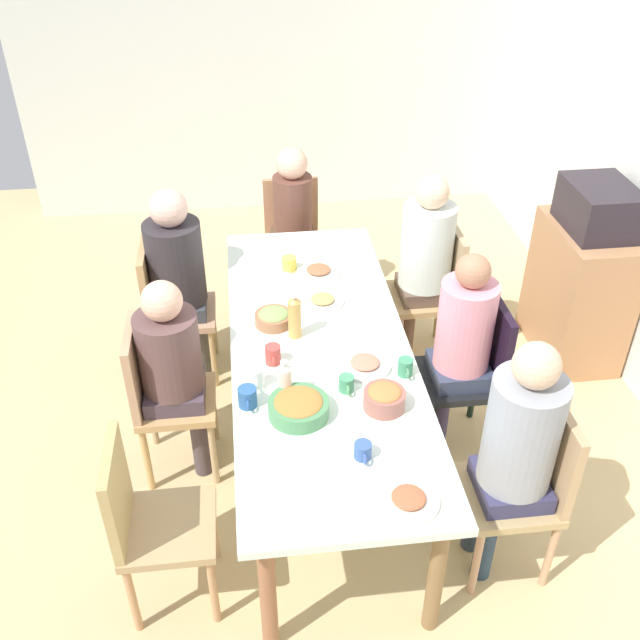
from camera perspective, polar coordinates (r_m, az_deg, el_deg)
The scene contains 34 objects.
ground_plane at distance 4.10m, azimuth -0.00°, elevation -10.28°, with size 7.61×7.61×0.00m, color tan.
wall_left at distance 6.32m, azimuth -3.78°, elevation 20.08°, with size 0.12×4.21×2.60m, color silver.
dining_table at distance 3.65m, azimuth -0.00°, elevation -2.84°, with size 2.43×0.90×0.74m.
chair_0 at distance 4.55m, azimuth 9.17°, elevation 2.60°, with size 0.40×0.40×0.90m.
person_0 at distance 4.40m, azimuth 8.34°, elevation 5.23°, with size 0.32×0.32×1.26m.
chair_1 at distance 3.37m, azimuth 16.23°, elevation -12.25°, with size 0.40×0.40×0.90m.
person_1 at distance 3.17m, azimuth 15.44°, elevation -9.43°, with size 0.31×0.31×1.27m.
chair_2 at distance 3.77m, azimuth -12.67°, elevation -5.62°, with size 0.40×0.40×0.90m.
person_2 at distance 3.64m, azimuth -11.62°, elevation -3.26°, with size 0.31×0.31×1.16m.
chair_3 at distance 3.92m, azimuth 12.14°, elevation -3.72°, with size 0.40×0.40×0.90m.
person_3 at distance 3.77m, azimuth 11.19°, elevation -1.43°, with size 0.30×0.30×1.21m.
chair_4 at distance 5.08m, azimuth -2.20°, elevation 6.72°, with size 0.40×0.40×0.90m.
person_4 at distance 4.91m, azimuth -2.15°, elevation 8.22°, with size 0.30×0.30×1.19m.
chair_5 at distance 3.19m, azimuth -13.58°, elevation -15.06°, with size 0.40×0.40×0.90m.
chair_6 at distance 4.42m, azimuth -12.03°, elevation 1.18°, with size 0.40×0.40×0.90m.
person_6 at distance 4.28m, azimuth -11.25°, elevation 4.03°, with size 0.33×0.33×1.26m.
plate_0 at distance 4.18m, azimuth -0.13°, elevation 3.90°, with size 0.25×0.25×0.04m.
plate_1 at distance 3.47m, azimuth 3.58°, elevation -3.53°, with size 0.26×0.26×0.04m.
plate_2 at distance 3.91m, azimuth 0.20°, elevation 1.54°, with size 0.23×0.23×0.04m.
plate_3 at distance 2.87m, azimuth 7.06°, elevation -14.00°, with size 0.24×0.24×0.04m.
bowl_0 at distance 3.18m, azimuth -1.72°, elevation -6.90°, with size 0.27×0.27×0.09m.
bowl_1 at distance 3.74m, azimuth -3.73°, elevation 0.20°, with size 0.20×0.20×0.08m.
bowl_2 at distance 3.22m, azimuth 5.14°, elevation -6.19°, with size 0.19×0.19×0.11m.
cup_0 at distance 3.47m, azimuth -3.77°, elevation -2.79°, with size 0.11×0.08×0.10m.
cup_1 at distance 3.34m, azimuth -5.13°, elevation -4.59°, with size 0.11×0.08×0.10m.
cup_2 at distance 3.31m, azimuth 2.12°, elevation -5.10°, with size 0.11×0.07×0.08m.
cup_3 at distance 3.24m, azimuth -5.79°, elevation -6.14°, with size 0.12×0.09×0.10m.
cup_4 at distance 4.21m, azimuth -2.46°, elevation 4.52°, with size 0.12×0.09×0.08m.
cup_5 at distance 3.42m, azimuth 6.82°, elevation -3.76°, with size 0.11×0.07×0.09m.
cup_6 at distance 3.00m, azimuth 3.44°, elevation -10.36°, with size 0.11×0.07×0.07m.
bottle_0 at distance 3.60m, azimuth -2.03°, elevation 0.26°, with size 0.07×0.07×0.25m.
bottle_1 at distance 3.24m, azimuth -2.84°, elevation -4.81°, with size 0.07×0.07×0.20m.
side_cabinet at distance 4.84m, azimuth 19.87°, elevation 2.12°, with size 0.70×0.44×0.90m, color #AE7A52.
microwave at distance 4.57m, azimuth 21.32°, elevation 8.34°, with size 0.48×0.36×0.28m, color black.
Camera 1 is at (2.87, -0.35, 2.91)m, focal length 40.20 mm.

